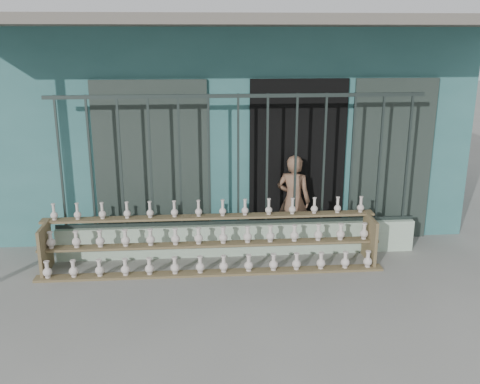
{
  "coord_description": "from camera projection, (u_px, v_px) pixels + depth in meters",
  "views": [
    {
      "loc": [
        -0.53,
        -5.71,
        2.98
      ],
      "look_at": [
        0.0,
        1.0,
        1.0
      ],
      "focal_mm": 40.0,
      "sensor_mm": 36.0,
      "label": 1
    }
  ],
  "objects": [
    {
      "name": "elderly_woman",
      "position": [
        293.0,
        201.0,
        7.74
      ],
      "size": [
        0.58,
        0.5,
        1.35
      ],
      "primitive_type": "imported",
      "rotation": [
        0.0,
        0.0,
        2.71
      ],
      "color": "brown",
      "rests_on": "ground"
    },
    {
      "name": "workshop_building",
      "position": [
        226.0,
        111.0,
        9.93
      ],
      "size": [
        7.4,
        6.6,
        3.21
      ],
      "color": "#2F6363",
      "rests_on": "ground"
    },
    {
      "name": "security_fence",
      "position": [
        238.0,
        161.0,
        7.21
      ],
      "size": [
        5.0,
        0.04,
        1.8
      ],
      "color": "#283330",
      "rests_on": "parapet_wall"
    },
    {
      "name": "ground",
      "position": [
        247.0,
        296.0,
        6.34
      ],
      "size": [
        60.0,
        60.0,
        0.0
      ],
      "primitive_type": "plane",
      "color": "slate"
    },
    {
      "name": "parapet_wall",
      "position": [
        238.0,
        239.0,
        7.52
      ],
      "size": [
        5.0,
        0.2,
        0.45
      ],
      "primitive_type": "cube",
      "color": "#A6C2A7",
      "rests_on": "ground"
    },
    {
      "name": "shelf_rack",
      "position": [
        211.0,
        241.0,
        7.06
      ],
      "size": [
        4.5,
        0.68,
        0.85
      ],
      "color": "brown",
      "rests_on": "ground"
    }
  ]
}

